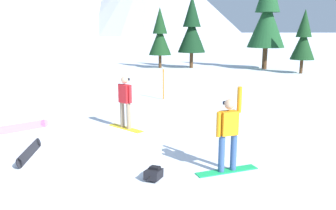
{
  "coord_description": "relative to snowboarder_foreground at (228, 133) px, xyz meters",
  "views": [
    {
      "loc": [
        2.67,
        -9.07,
        3.29
      ],
      "look_at": [
        2.46,
        1.5,
        1.0
      ],
      "focal_mm": 37.22,
      "sensor_mm": 36.0,
      "label": 1
    }
  ],
  "objects": [
    {
      "name": "pine_tree_short",
      "position": [
        -2.54,
        22.84,
        1.87
      ],
      "size": [
        1.96,
        1.96,
        5.19
      ],
      "color": "#472D19",
      "rests_on": "ground_plane"
    },
    {
      "name": "trail_marker_pole",
      "position": [
        -1.79,
        8.7,
        -0.22
      ],
      "size": [
        0.06,
        0.06,
        1.47
      ],
      "primitive_type": "cylinder",
      "color": "orange",
      "rests_on": "ground_plane"
    },
    {
      "name": "backpack_black",
      "position": [
        -1.71,
        -0.48,
        -0.82
      ],
      "size": [
        0.45,
        0.56,
        0.29
      ],
      "color": "black",
      "rests_on": "ground_plane"
    },
    {
      "name": "snowboarder_foreground",
      "position": [
        0.0,
        0.0,
        0.0
      ],
      "size": [
        1.54,
        0.83,
        2.02
      ],
      "color": "#19B259",
      "rests_on": "ground_plane"
    },
    {
      "name": "snowboarder_midground",
      "position": [
        -2.91,
        3.61,
        -0.0
      ],
      "size": [
        1.31,
        1.18,
        1.79
      ],
      "color": "yellow",
      "rests_on": "ground_plane"
    },
    {
      "name": "loose_snowboard_far_spare",
      "position": [
        -5.1,
        0.89,
        -0.83
      ],
      "size": [
        0.27,
        1.88,
        0.25
      ],
      "color": "black",
      "rests_on": "ground_plane"
    },
    {
      "name": "loose_snowboard_near_left",
      "position": [
        -6.36,
        3.23,
        -0.83
      ],
      "size": [
        1.46,
        1.28,
        0.26
      ],
      "color": "pink",
      "rests_on": "ground_plane"
    },
    {
      "name": "pine_tree_broad",
      "position": [
        6.42,
        22.21,
        3.55
      ],
      "size": [
        3.11,
        3.11,
        8.27
      ],
      "color": "#472D19",
      "rests_on": "ground_plane"
    },
    {
      "name": "pine_tree_young",
      "position": [
        8.47,
        19.14,
        1.67
      ],
      "size": [
        1.8,
        1.8,
        4.82
      ],
      "color": "#472D19",
      "rests_on": "ground_plane"
    },
    {
      "name": "pine_tree_twin",
      "position": [
        0.2,
        22.89,
        2.42
      ],
      "size": [
        2.4,
        2.4,
        6.19
      ],
      "color": "#472D19",
      "rests_on": "ground_plane"
    },
    {
      "name": "ground_plane",
      "position": [
        -3.91,
        1.3,
        -0.96
      ],
      "size": [
        800.0,
        800.0,
        0.0
      ],
      "primitive_type": "plane",
      "color": "silver"
    }
  ]
}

